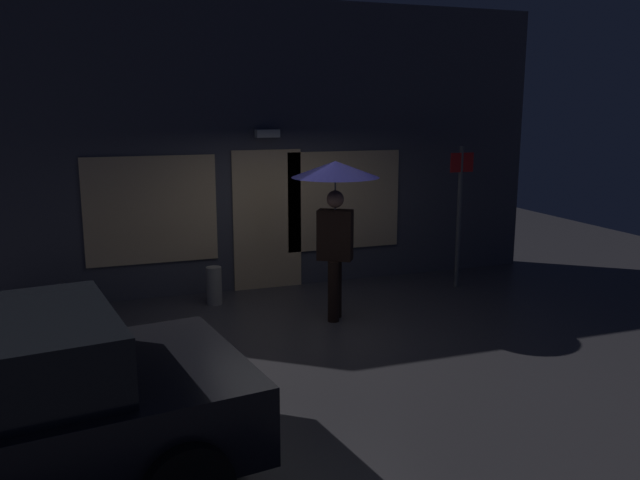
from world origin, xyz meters
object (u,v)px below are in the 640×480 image
object	(u,v)px
street_sign_post	(459,208)
sidewalk_bollard	(214,286)
sidewalk_bollard_2	(64,303)
person_with_umbrella	(335,194)

from	to	relation	value
street_sign_post	sidewalk_bollard	distance (m)	4.00
sidewalk_bollard	sidewalk_bollard_2	xyz separation A→B (m)	(-2.06, -0.06, -0.03)
person_with_umbrella	sidewalk_bollard_2	world-z (taller)	person_with_umbrella
street_sign_post	sidewalk_bollard_2	bearing A→B (deg)	176.89
sidewalk_bollard_2	sidewalk_bollard	bearing A→B (deg)	1.59
person_with_umbrella	street_sign_post	distance (m)	2.63
person_with_umbrella	sidewalk_bollard_2	xyz separation A→B (m)	(-3.48, 1.19, -1.48)
street_sign_post	sidewalk_bollard_2	world-z (taller)	street_sign_post
person_with_umbrella	sidewalk_bollard	world-z (taller)	person_with_umbrella
street_sign_post	sidewalk_bollard_2	size ratio (longest dim) A/B	4.56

